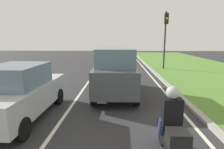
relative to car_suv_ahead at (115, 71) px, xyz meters
name	(u,v)px	position (x,y,z in m)	size (l,w,h in m)	color
ground_plane	(102,76)	(-1.07, 4.52, -1.17)	(60.00, 60.00, 0.00)	#2D2D30
lane_line_center	(92,76)	(-1.77, 4.52, -1.16)	(0.12, 32.00, 0.01)	silver
lane_line_right_edge	(151,77)	(2.53, 4.52, -1.16)	(0.12, 32.00, 0.01)	silver
grass_verge_right	(220,77)	(7.43, 4.52, -1.14)	(9.00, 48.00, 0.06)	#548433
curb_right	(158,76)	(3.03, 4.52, -1.11)	(0.24, 48.00, 0.12)	#9E9B93
car_suv_ahead	(115,71)	(0.00, 0.00, 0.00)	(1.99, 4.51, 2.28)	#474C51
car_sedan_left_lane	(20,92)	(-3.21, -2.85, -0.25)	(1.91, 4.34, 1.86)	#B7BABF
motorcycle	(170,139)	(1.27, -5.14, -0.60)	(0.41, 1.90, 1.01)	black
rider_person	(172,111)	(1.28, -5.09, 0.02)	(0.50, 0.40, 1.16)	black
traffic_light_near_right	(166,30)	(4.20, 7.92, 2.26)	(0.32, 0.50, 5.02)	#2D2D2D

